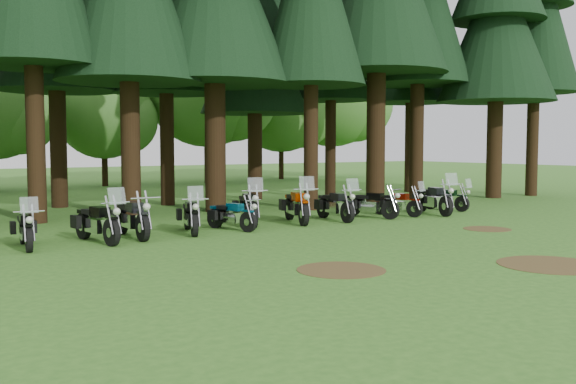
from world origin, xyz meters
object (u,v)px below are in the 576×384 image
motorcycle_0 (26,230)px  motorcycle_5 (248,208)px  motorcycle_9 (398,204)px  motorcycle_6 (296,207)px  motorcycle_3 (191,217)px  motorcycle_7 (335,206)px  motorcycle_10 (433,200)px  motorcycle_1 (97,223)px  motorcycle_8 (370,205)px  motorcycle_11 (446,199)px  motorcycle_4 (231,216)px  motorcycle_2 (132,219)px

motorcycle_0 → motorcycle_5: (6.78, 0.97, 0.07)m
motorcycle_9 → motorcycle_6: bearing=160.5°
motorcycle_5 → motorcycle_9: (5.66, -0.73, -0.09)m
motorcycle_5 → motorcycle_3: bearing=-143.0°
motorcycle_7 → motorcycle_10: size_ratio=0.95×
motorcycle_0 → motorcycle_6: size_ratio=0.87×
motorcycle_1 → motorcycle_8: size_ratio=1.14×
motorcycle_6 → motorcycle_11: bearing=19.1°
motorcycle_0 → motorcycle_5: bearing=14.2°
motorcycle_4 → motorcycle_8: size_ratio=0.93×
motorcycle_9 → motorcycle_11: bearing=-8.0°
motorcycle_5 → motorcycle_9: bearing=11.8°
motorcycle_2 → motorcycle_9: size_ratio=1.22×
motorcycle_3 → motorcycle_6: motorcycle_6 is taller
motorcycle_7 → motorcycle_3: bearing=-171.1°
motorcycle_6 → motorcycle_9: motorcycle_6 is taller
motorcycle_7 → motorcycle_0: bearing=-170.6°
motorcycle_3 → motorcycle_8: (6.74, 0.05, -0.03)m
motorcycle_0 → motorcycle_3: bearing=9.0°
motorcycle_4 → motorcycle_9: motorcycle_9 is taller
motorcycle_4 → motorcycle_11: 9.56m
motorcycle_11 → motorcycle_2: bearing=170.4°
motorcycle_10 → motorcycle_6: bearing=-171.5°
motorcycle_5 → motorcycle_9: 5.70m
motorcycle_6 → motorcycle_8: 2.90m
motorcycle_6 → motorcycle_9: 4.12m
motorcycle_2 → motorcycle_4: bearing=-2.0°
motorcycle_5 → motorcycle_8: bearing=10.3°
motorcycle_4 → motorcycle_3: bearing=160.9°
motorcycle_1 → motorcycle_9: bearing=-6.9°
motorcycle_8 → motorcycle_10: size_ratio=0.84×
motorcycle_1 → motorcycle_0: bearing=169.6°
motorcycle_0 → motorcycle_1: bearing=4.1°
motorcycle_2 → motorcycle_9: motorcycle_9 is taller
motorcycle_3 → motorcycle_9: size_ratio=1.11×
motorcycle_0 → motorcycle_8: size_ratio=1.03×
motorcycle_7 → motorcycle_11: size_ratio=1.16×
motorcycle_4 → motorcycle_10: motorcycle_10 is taller
motorcycle_4 → motorcycle_5: size_ratio=0.80×
motorcycle_5 → motorcycle_6: motorcycle_6 is taller
motorcycle_4 → motorcycle_11: motorcycle_11 is taller
motorcycle_5 → motorcycle_9: size_ratio=1.21×
motorcycle_4 → motorcycle_11: size_ratio=0.96×
motorcycle_3 → motorcycle_2: bearing=-165.1°
motorcycle_8 → motorcycle_3: bearing=160.9°
motorcycle_4 → motorcycle_9: bearing=-15.4°
motorcycle_1 → motorcycle_4: (4.01, 0.22, -0.09)m
motorcycle_5 → motorcycle_8: motorcycle_5 is taller
motorcycle_5 → motorcycle_2: bearing=-151.5°
motorcycle_0 → motorcycle_5: size_ratio=0.88×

